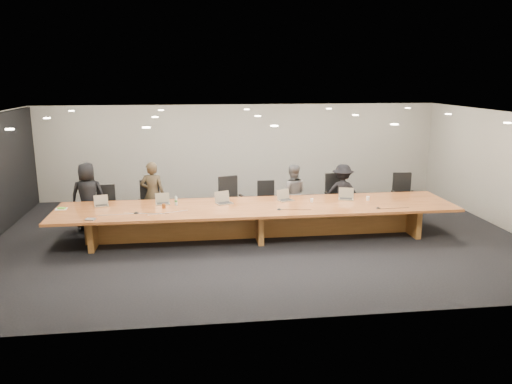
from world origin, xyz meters
TOP-DOWN VIEW (x-y plane):
  - ground at (0.00, 0.00)m, footprint 12.00×12.00m
  - back_wall at (0.00, 4.00)m, footprint 12.00×0.02m
  - conference_table at (0.00, 0.00)m, footprint 9.00×1.80m
  - chair_far_left at (-3.56, 1.22)m, footprint 0.57×0.57m
  - chair_left at (-2.49, 1.26)m, footprint 0.64×0.64m
  - chair_mid_left at (-0.50, 1.19)m, footprint 0.77×0.77m
  - chair_mid_right at (0.40, 1.24)m, footprint 0.53×0.53m
  - chair_right at (2.27, 1.33)m, footprint 0.68×0.68m
  - chair_far_right at (4.04, 1.27)m, footprint 0.65×0.65m
  - person_a at (-3.94, 1.16)m, footprint 0.82×0.55m
  - person_b at (-2.43, 1.23)m, footprint 0.63×0.45m
  - person_c at (1.03, 1.14)m, footprint 0.81×0.69m
  - person_d at (2.34, 1.18)m, footprint 1.05×0.78m
  - laptop_a at (-3.51, 0.43)m, footprint 0.35×0.29m
  - laptop_b at (-2.14, 0.42)m, footprint 0.34×0.27m
  - laptop_c at (-0.74, 0.28)m, footprint 0.43×0.38m
  - laptop_d at (0.72, 0.38)m, footprint 0.41×0.36m
  - laptop_e at (2.16, 0.31)m, footprint 0.41×0.35m
  - water_bottle at (-1.84, 0.28)m, footprint 0.07×0.07m
  - amber_mug at (-2.10, 0.05)m, footprint 0.11×0.11m
  - paper_cup_near at (1.29, 0.15)m, footprint 0.08×0.08m
  - paper_cup_far at (2.65, 0.15)m, footprint 0.10×0.10m
  - notepad at (-4.35, 0.25)m, footprint 0.24×0.20m
  - lime_gadget at (-4.34, 0.24)m, footprint 0.19×0.14m
  - av_box at (-3.55, -0.70)m, footprint 0.22×0.18m
  - mic_left at (-2.67, -0.30)m, footprint 0.17×0.17m
  - mic_center at (0.42, -0.40)m, footprint 0.13×0.13m
  - mic_right at (2.63, -0.57)m, footprint 0.12×0.12m

SIDE VIEW (x-z plane):
  - ground at x=0.00m, z-range 0.00..0.00m
  - conference_table at x=0.00m, z-range 0.15..0.90m
  - chair_mid_right at x=0.40m, z-range 0.00..1.05m
  - chair_far_left at x=-3.56m, z-range 0.00..1.05m
  - chair_left at x=-2.49m, z-range 0.00..1.13m
  - chair_far_right at x=4.04m, z-range 0.00..1.15m
  - chair_right at x=2.27m, z-range 0.00..1.18m
  - chair_mid_left at x=-0.50m, z-range 0.00..1.20m
  - person_d at x=2.34m, z-range 0.00..1.44m
  - person_c at x=1.03m, z-range 0.00..1.48m
  - notepad at x=-4.35m, z-range 0.75..0.76m
  - mic_right at x=2.63m, z-range 0.75..0.78m
  - mic_center at x=0.42m, z-range 0.75..0.78m
  - av_box at x=-3.55m, z-range 0.75..0.78m
  - mic_left at x=-2.67m, z-range 0.75..0.78m
  - lime_gadget at x=-4.34m, z-range 0.76..0.79m
  - paper_cup_near at x=1.29m, z-range 0.75..0.84m
  - paper_cup_far at x=2.65m, z-range 0.75..0.85m
  - amber_mug at x=-2.10m, z-range 0.75..0.85m
  - person_b at x=-2.43m, z-range 0.00..1.61m
  - person_a at x=-3.94m, z-range 0.00..1.63m
  - water_bottle at x=-1.84m, z-range 0.75..0.95m
  - laptop_a at x=-3.51m, z-range 0.75..0.99m
  - laptop_b at x=-2.14m, z-range 0.75..1.00m
  - laptop_d at x=0.72m, z-range 0.75..1.02m
  - laptop_e at x=2.16m, z-range 0.75..1.03m
  - laptop_c at x=-0.74m, z-range 0.75..1.03m
  - back_wall at x=0.00m, z-range 0.00..2.80m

